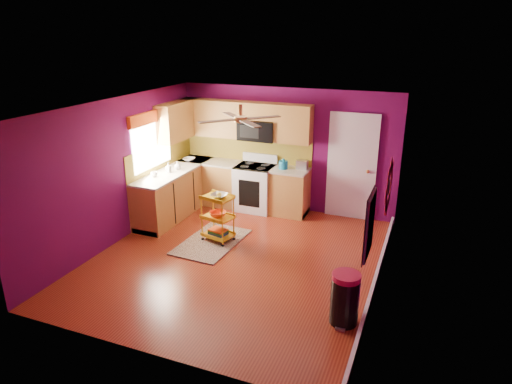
% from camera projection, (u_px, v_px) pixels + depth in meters
% --- Properties ---
extents(ground, '(5.00, 5.00, 0.00)m').
position_uv_depth(ground, '(237.00, 259.00, 7.50)').
color(ground, maroon).
rests_on(ground, ground).
extents(room_envelope, '(4.54, 5.04, 2.52)m').
position_uv_depth(room_envelope, '(237.00, 164.00, 6.94)').
color(room_envelope, '#580A45').
rests_on(room_envelope, ground).
extents(lower_cabinets, '(2.81, 2.31, 0.94)m').
position_uv_depth(lower_cabinets, '(213.00, 190.00, 9.41)').
color(lower_cabinets, '#976429').
rests_on(lower_cabinets, ground).
extents(electric_range, '(0.76, 0.66, 1.13)m').
position_uv_depth(electric_range, '(255.00, 187.00, 9.43)').
color(electric_range, white).
rests_on(electric_range, ground).
extents(upper_cabinetry, '(2.80, 2.30, 1.26)m').
position_uv_depth(upper_cabinetry, '(223.00, 122.00, 9.23)').
color(upper_cabinetry, '#976429').
rests_on(upper_cabinetry, ground).
extents(left_window, '(0.08, 1.35, 1.08)m').
position_uv_depth(left_window, '(151.00, 132.00, 8.61)').
color(left_window, white).
rests_on(left_window, ground).
extents(panel_door, '(0.95, 0.11, 2.15)m').
position_uv_depth(panel_door, '(352.00, 168.00, 8.84)').
color(panel_door, white).
rests_on(panel_door, ground).
extents(right_wall_art, '(0.04, 2.74, 1.04)m').
position_uv_depth(right_wall_art, '(381.00, 202.00, 5.94)').
color(right_wall_art, black).
rests_on(right_wall_art, ground).
extents(ceiling_fan, '(1.01, 1.01, 0.26)m').
position_uv_depth(ceiling_fan, '(240.00, 119.00, 6.90)').
color(ceiling_fan, '#BF8C3F').
rests_on(ceiling_fan, ground).
extents(shag_rug, '(0.97, 1.50, 0.02)m').
position_uv_depth(shag_rug, '(212.00, 242.00, 8.08)').
color(shag_rug, black).
rests_on(shag_rug, ground).
extents(rolling_cart, '(0.59, 0.48, 0.93)m').
position_uv_depth(rolling_cart, '(218.00, 216.00, 7.99)').
color(rolling_cart, gold).
rests_on(rolling_cart, ground).
extents(trash_can, '(0.37, 0.40, 0.70)m').
position_uv_depth(trash_can, '(345.00, 299.00, 5.78)').
color(trash_can, black).
rests_on(trash_can, ground).
extents(teal_kettle, '(0.18, 0.18, 0.21)m').
position_uv_depth(teal_kettle, '(283.00, 165.00, 9.06)').
color(teal_kettle, '#167CA9').
rests_on(teal_kettle, lower_cabinets).
extents(toaster, '(0.22, 0.15, 0.18)m').
position_uv_depth(toaster, '(302.00, 165.00, 9.03)').
color(toaster, beige).
rests_on(toaster, lower_cabinets).
extents(soap_bottle_a, '(0.09, 0.09, 0.19)m').
position_uv_depth(soap_bottle_a, '(168.00, 168.00, 8.83)').
color(soap_bottle_a, '#EA3F72').
rests_on(soap_bottle_a, lower_cabinets).
extents(soap_bottle_b, '(0.13, 0.13, 0.17)m').
position_uv_depth(soap_bottle_b, '(177.00, 165.00, 9.02)').
color(soap_bottle_b, white).
rests_on(soap_bottle_b, lower_cabinets).
extents(counter_dish, '(0.25, 0.25, 0.06)m').
position_uv_depth(counter_dish, '(189.00, 159.00, 9.64)').
color(counter_dish, white).
rests_on(counter_dish, lower_cabinets).
extents(counter_cup, '(0.12, 0.12, 0.10)m').
position_uv_depth(counter_cup, '(154.00, 174.00, 8.58)').
color(counter_cup, white).
rests_on(counter_cup, lower_cabinets).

